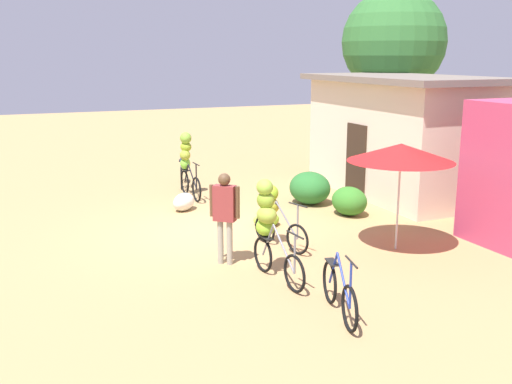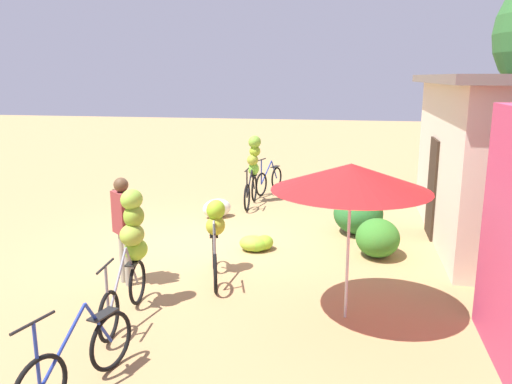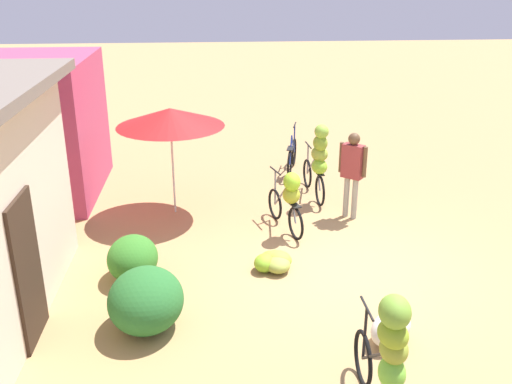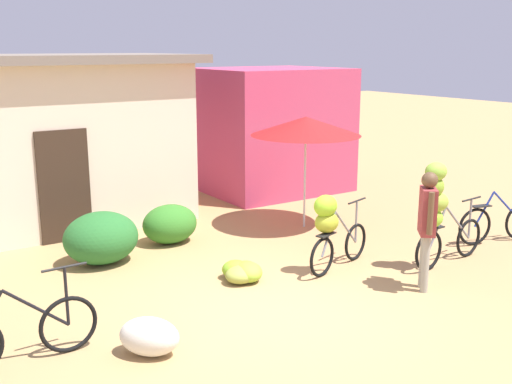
% 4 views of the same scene
% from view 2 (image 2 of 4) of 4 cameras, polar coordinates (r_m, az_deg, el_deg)
% --- Properties ---
extents(ground_plane, '(60.00, 60.00, 0.00)m').
position_cam_2_polar(ground_plane, '(10.12, -6.56, -5.84)').
color(ground_plane, '#A88453').
extents(building_low, '(5.81, 3.21, 3.25)m').
position_cam_2_polar(building_low, '(11.16, 26.25, 3.36)').
color(building_low, beige).
rests_on(building_low, ground).
extents(hedge_bush_front_left, '(1.20, 1.03, 0.84)m').
position_cam_2_polar(hedge_bush_front_left, '(10.89, 11.32, -2.36)').
color(hedge_bush_front_left, '#27672B').
rests_on(hedge_bush_front_left, ground).
extents(hedge_bush_front_right, '(0.99, 0.79, 0.69)m').
position_cam_2_polar(hedge_bush_front_right, '(9.61, 13.40, -4.98)').
color(hedge_bush_front_right, '#337525').
rests_on(hedge_bush_front_right, ground).
extents(market_umbrella, '(2.07, 2.07, 2.13)m').
position_cam_2_polar(market_umbrella, '(6.68, 10.53, 1.65)').
color(market_umbrella, beige).
rests_on(market_umbrella, ground).
extents(bicycle_leftmost, '(1.59, 0.51, 1.02)m').
position_cam_2_polar(bicycle_leftmost, '(14.45, 1.47, 1.34)').
color(bicycle_leftmost, black).
rests_on(bicycle_leftmost, ground).
extents(bicycle_near_pile, '(1.69, 0.39, 1.74)m').
position_cam_2_polar(bicycle_near_pile, '(13.11, -0.33, 3.03)').
color(bicycle_near_pile, black).
rests_on(bicycle_near_pile, ground).
extents(bicycle_center_loaded, '(1.53, 0.50, 1.24)m').
position_cam_2_polar(bicycle_center_loaded, '(8.40, -4.56, -4.47)').
color(bicycle_center_loaded, black).
rests_on(bicycle_center_loaded, ground).
extents(bicycle_by_shop, '(1.71, 0.37, 1.70)m').
position_cam_2_polar(bicycle_by_shop, '(7.27, -13.74, -5.63)').
color(bicycle_by_shop, black).
rests_on(bicycle_by_shop, ground).
extents(bicycle_rightmost, '(1.63, 0.45, 1.04)m').
position_cam_2_polar(bicycle_rightmost, '(5.82, -19.19, -17.32)').
color(bicycle_rightmost, black).
rests_on(bicycle_rightmost, ground).
extents(banana_pile_on_ground, '(0.67, 0.75, 0.29)m').
position_cam_2_polar(banana_pile_on_ground, '(9.71, -0.03, -5.71)').
color(banana_pile_on_ground, '#81B628').
rests_on(banana_pile_on_ground, ground).
extents(produce_sack, '(0.80, 0.81, 0.44)m').
position_cam_2_polar(produce_sack, '(11.93, -4.38, -1.81)').
color(produce_sack, silver).
rests_on(produce_sack, ground).
extents(person_vendor, '(0.41, 0.46, 1.72)m').
position_cam_2_polar(person_vendor, '(8.18, -14.60, -2.98)').
color(person_vendor, gray).
rests_on(person_vendor, ground).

